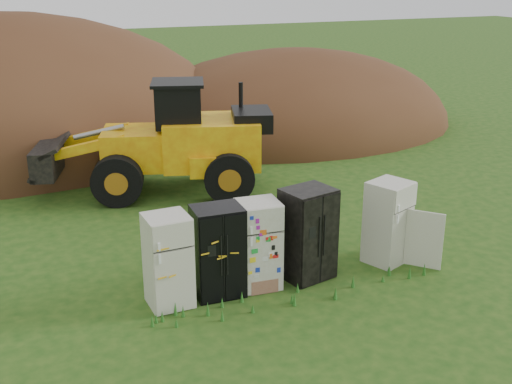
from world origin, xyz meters
TOP-DOWN VIEW (x-y plane):
  - ground at (0.00, 0.00)m, footprint 120.00×120.00m
  - fridge_leftmost at (-2.53, -0.04)m, footprint 0.85×0.82m
  - fridge_black_side at (-1.51, -0.01)m, footprint 1.00×0.80m
  - fridge_sticker at (-0.63, -0.00)m, footprint 0.87×0.82m
  - fridge_dark_mid at (0.47, -0.02)m, footprint 1.16×1.02m
  - fridge_open_door at (2.45, -0.01)m, footprint 1.08×1.04m
  - wheel_loader at (-1.18, 6.61)m, footprint 7.19×4.57m
  - dirt_mound_right at (6.06, 12.38)m, footprint 13.88×10.18m
  - dirt_mound_left at (-5.05, 14.22)m, footprint 17.77×13.33m

SIDE VIEW (x-z plane):
  - ground at x=0.00m, z-range 0.00..0.00m
  - dirt_mound_right at x=6.06m, z-range -3.18..3.18m
  - dirt_mound_left at x=-5.05m, z-range -4.79..4.79m
  - fridge_sticker at x=-0.63m, z-range 0.00..1.84m
  - fridge_leftmost at x=-2.53m, z-range 0.00..1.85m
  - fridge_black_side at x=-1.51m, z-range 0.00..1.85m
  - fridge_open_door at x=2.45m, z-range 0.00..1.86m
  - fridge_dark_mid at x=0.47m, z-range 0.00..1.96m
  - wheel_loader at x=-1.18m, z-range 0.00..3.23m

